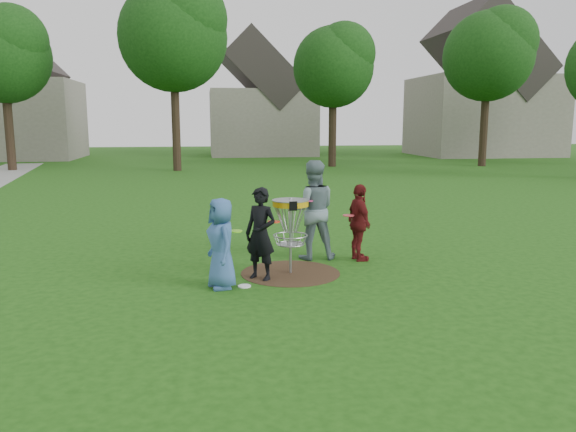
{
  "coord_description": "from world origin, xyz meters",
  "views": [
    {
      "loc": [
        -1.48,
        -9.73,
        2.74
      ],
      "look_at": [
        0.0,
        0.3,
        1.0
      ],
      "focal_mm": 35.0,
      "sensor_mm": 36.0,
      "label": 1
    }
  ],
  "objects": [
    {
      "name": "disc_on_grass",
      "position": [
        -0.89,
        -0.72,
        0.01
      ],
      "size": [
        0.22,
        0.22,
        0.02
      ],
      "primitive_type": "cylinder",
      "color": "white",
      "rests_on": "ground"
    },
    {
      "name": "player_grey",
      "position": [
        0.6,
        1.04,
        0.98
      ],
      "size": [
        1.0,
        0.81,
        1.97
      ],
      "primitive_type": "imported",
      "rotation": [
        0.0,
        0.0,
        3.07
      ],
      "color": "slate",
      "rests_on": "ground"
    },
    {
      "name": "player_blue",
      "position": [
        -1.25,
        -0.71,
        0.75
      ],
      "size": [
        0.67,
        0.84,
        1.5
      ],
      "primitive_type": "imported",
      "rotation": [
        0.0,
        0.0,
        -1.27
      ],
      "color": "#375E97",
      "rests_on": "ground"
    },
    {
      "name": "held_discs",
      "position": [
        0.09,
        0.17,
        1.01
      ],
      "size": [
        2.45,
        1.58,
        0.31
      ],
      "color": "#7AEB1A",
      "rests_on": "ground"
    },
    {
      "name": "ground",
      "position": [
        0.0,
        0.0,
        0.0
      ],
      "size": [
        100.0,
        100.0,
        0.0
      ],
      "primitive_type": "plane",
      "color": "#19470F",
      "rests_on": "ground"
    },
    {
      "name": "dirt_patch",
      "position": [
        0.0,
        0.0,
        0.0
      ],
      "size": [
        1.8,
        1.8,
        0.01
      ],
      "primitive_type": "cylinder",
      "color": "#47331E",
      "rests_on": "ground"
    },
    {
      "name": "player_black",
      "position": [
        -0.57,
        -0.31,
        0.81
      ],
      "size": [
        0.7,
        0.67,
        1.61
      ],
      "primitive_type": "imported",
      "rotation": [
        0.0,
        0.0,
        -0.68
      ],
      "color": "black",
      "rests_on": "ground"
    },
    {
      "name": "player_maroon",
      "position": [
        1.47,
        0.74,
        0.76
      ],
      "size": [
        0.49,
        0.93,
        1.51
      ],
      "primitive_type": "imported",
      "rotation": [
        0.0,
        0.0,
        1.72
      ],
      "color": "maroon",
      "rests_on": "ground"
    },
    {
      "name": "disc_golf_basket",
      "position": [
        0.0,
        -0.0,
        1.02
      ],
      "size": [
        0.66,
        0.67,
        1.38
      ],
      "color": "#9EA0A5",
      "rests_on": "ground"
    },
    {
      "name": "tree_row",
      "position": [
        0.44,
        20.67,
        6.21
      ],
      "size": [
        51.2,
        17.42,
        9.9
      ],
      "color": "#38281C",
      "rests_on": "ground"
    },
    {
      "name": "house_row",
      "position": [
        4.78,
        33.07,
        4.14
      ],
      "size": [
        44.5,
        10.65,
        11.62
      ],
      "color": "gray",
      "rests_on": "ground"
    }
  ]
}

